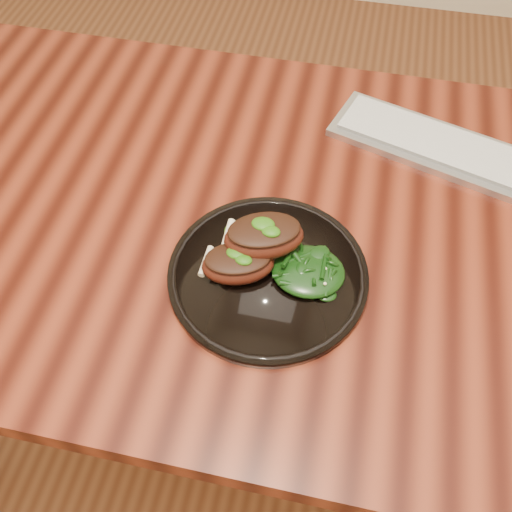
{
  "coord_description": "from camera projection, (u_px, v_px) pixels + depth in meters",
  "views": [
    {
      "loc": [
        -0.01,
        -0.57,
        1.43
      ],
      "look_at": [
        -0.11,
        -0.11,
        0.78
      ],
      "focal_mm": 40.0,
      "sensor_mm": 36.0,
      "label": 1
    }
  ],
  "objects": [
    {
      "name": "desk",
      "position": [
        336.0,
        258.0,
        0.94
      ],
      "size": [
        1.6,
        0.8,
        0.75
      ],
      "color": "black",
      "rests_on": "ground"
    },
    {
      "name": "keyboard",
      "position": [
        449.0,
        150.0,
        0.96
      ],
      "size": [
        0.42,
        0.24,
        0.02
      ],
      "color": "#B4B6B9",
      "rests_on": "desk"
    },
    {
      "name": "lamb_chop_front",
      "position": [
        237.0,
        263.0,
        0.79
      ],
      "size": [
        0.12,
        0.09,
        0.05
      ],
      "color": "#45170D",
      "rests_on": "plate"
    },
    {
      "name": "plate",
      "position": [
        268.0,
        274.0,
        0.81
      ],
      "size": [
        0.28,
        0.28,
        0.02
      ],
      "color": "black",
      "rests_on": "desk"
    },
    {
      "name": "herb_smear",
      "position": [
        253.0,
        233.0,
        0.84
      ],
      "size": [
        0.09,
        0.06,
        0.01
      ],
      "primitive_type": "ellipsoid",
      "color": "#174607",
      "rests_on": "plate"
    },
    {
      "name": "greens_heap",
      "position": [
        309.0,
        268.0,
        0.79
      ],
      "size": [
        0.1,
        0.1,
        0.04
      ],
      "color": "black",
      "rests_on": "plate"
    },
    {
      "name": "lamb_chop_back",
      "position": [
        263.0,
        236.0,
        0.79
      ],
      "size": [
        0.13,
        0.11,
        0.05
      ],
      "color": "#45170D",
      "rests_on": "plate"
    }
  ]
}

